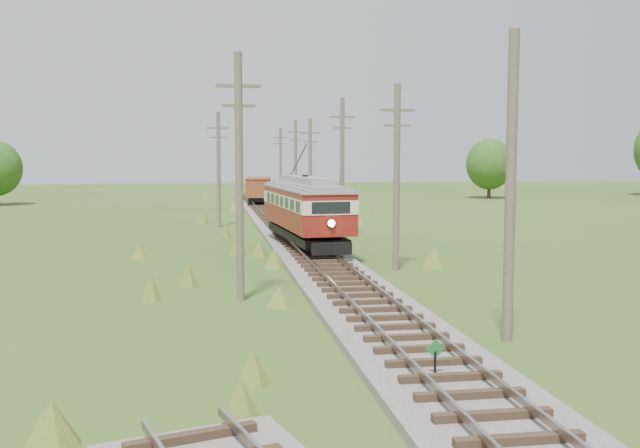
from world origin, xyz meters
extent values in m
plane|color=#324F17|center=(0.00, 0.00, 0.00)|extent=(260.00, 260.00, 0.00)
cube|color=#605B54|center=(0.00, 34.00, 0.12)|extent=(3.60, 96.00, 0.25)
cube|color=#726659|center=(-0.72, 34.00, 0.48)|extent=(0.08, 96.00, 0.17)
cube|color=#726659|center=(0.72, 34.00, 0.48)|extent=(0.08, 96.00, 0.17)
cube|color=#2D2116|center=(0.00, 34.00, 0.33)|extent=(2.40, 96.00, 0.16)
cylinder|color=black|center=(-0.20, 1.50, 0.40)|extent=(0.06, 0.06, 0.80)
cube|color=#186E30|center=(-0.20, 1.50, 0.85)|extent=(0.45, 0.03, 0.45)
cube|color=black|center=(0.00, 25.17, 1.00)|extent=(3.15, 10.87, 0.44)
cube|color=maroon|center=(0.00, 25.17, 1.97)|extent=(3.63, 11.83, 1.07)
cube|color=beige|center=(0.00, 25.17, 2.84)|extent=(3.66, 11.89, 0.68)
cube|color=black|center=(0.00, 25.17, 2.84)|extent=(3.65, 11.37, 0.53)
cube|color=maroon|center=(0.00, 25.17, 3.33)|extent=(3.63, 11.83, 0.29)
cube|color=gray|center=(0.00, 25.17, 3.65)|extent=(3.69, 11.95, 0.37)
cube|color=gray|center=(0.00, 25.17, 3.98)|extent=(1.91, 8.81, 0.39)
sphere|color=#FFF2BF|center=(0.46, 19.28, 2.11)|extent=(0.35, 0.35, 0.35)
cylinder|color=black|center=(-0.14, 26.91, 5.08)|extent=(0.41, 4.51, 1.87)
cylinder|color=black|center=(-0.38, 20.72, 0.95)|extent=(0.18, 0.78, 0.78)
cylinder|color=black|center=(1.07, 20.83, 0.95)|extent=(0.18, 0.78, 0.78)
cylinder|color=black|center=(-1.07, 29.51, 0.95)|extent=(0.18, 0.78, 0.78)
cylinder|color=black|center=(0.38, 29.62, 0.95)|extent=(0.18, 0.78, 0.78)
cube|color=black|center=(0.00, 61.71, 0.88)|extent=(2.56, 6.83, 0.46)
cube|color=brown|center=(0.00, 61.71, 2.04)|extent=(3.11, 7.61, 1.85)
cube|color=brown|center=(0.00, 61.71, 3.02)|extent=(3.17, 7.76, 0.11)
cylinder|color=black|center=(-0.90, 59.57, 0.93)|extent=(0.18, 0.75, 0.74)
cylinder|color=black|center=(0.48, 59.43, 0.93)|extent=(0.18, 0.75, 0.74)
cylinder|color=black|center=(-0.48, 64.00, 0.93)|extent=(0.18, 0.75, 0.74)
cylinder|color=black|center=(0.90, 63.86, 0.93)|extent=(0.18, 0.75, 0.74)
cone|color=gray|center=(4.43, 49.40, 0.59)|extent=(3.12, 3.12, 1.17)
cone|color=gray|center=(5.21, 48.43, 0.34)|extent=(1.76, 1.76, 0.68)
cylinder|color=brown|center=(3.10, 5.00, 4.40)|extent=(0.30, 0.30, 8.80)
cylinder|color=brown|center=(3.30, 18.00, 4.30)|extent=(0.30, 0.30, 8.60)
cube|color=brown|center=(3.30, 18.00, 7.40)|extent=(1.60, 0.12, 0.12)
cube|color=brown|center=(3.30, 18.00, 6.70)|extent=(1.20, 0.10, 0.10)
cylinder|color=brown|center=(3.20, 31.00, 4.50)|extent=(0.30, 0.30, 9.00)
cube|color=brown|center=(3.20, 31.00, 7.80)|extent=(1.60, 0.12, 0.12)
cube|color=brown|center=(3.20, 31.00, 7.10)|extent=(1.20, 0.10, 0.10)
cylinder|color=brown|center=(3.00, 44.00, 4.20)|extent=(0.30, 0.30, 8.40)
cube|color=brown|center=(3.00, 44.00, 7.20)|extent=(1.60, 0.12, 0.12)
cube|color=brown|center=(3.00, 44.00, 6.50)|extent=(1.20, 0.10, 0.10)
cylinder|color=brown|center=(3.40, 57.00, 4.45)|extent=(0.30, 0.30, 8.90)
cube|color=brown|center=(3.40, 57.00, 7.70)|extent=(1.60, 0.12, 0.12)
cube|color=brown|center=(3.40, 57.00, 7.00)|extent=(1.20, 0.10, 0.10)
cylinder|color=brown|center=(3.20, 70.00, 4.35)|extent=(0.30, 0.30, 8.70)
cube|color=brown|center=(3.20, 70.00, 7.50)|extent=(1.60, 0.12, 0.12)
cube|color=brown|center=(3.20, 70.00, 6.80)|extent=(1.20, 0.10, 0.10)
cylinder|color=brown|center=(-4.20, 12.00, 4.50)|extent=(0.30, 0.30, 9.00)
cube|color=brown|center=(-4.20, 12.00, 7.80)|extent=(1.60, 0.12, 0.12)
cube|color=brown|center=(-4.20, 12.00, 7.10)|extent=(1.20, 0.10, 0.10)
cylinder|color=brown|center=(-4.50, 40.00, 4.30)|extent=(0.30, 0.30, 8.60)
cube|color=brown|center=(-4.50, 40.00, 7.40)|extent=(1.60, 0.12, 0.12)
cube|color=brown|center=(-4.50, 40.00, 6.70)|extent=(1.20, 0.10, 0.10)
cylinder|color=#38281C|center=(30.00, 72.00, 1.26)|extent=(0.50, 0.50, 2.52)
ellipsoid|color=#244E17|center=(30.00, 72.00, 4.34)|extent=(5.88, 5.88, 6.47)
camera|label=1|loc=(-5.34, -13.98, 5.27)|focal=40.00mm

